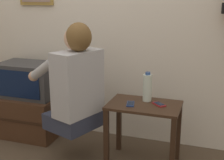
{
  "coord_description": "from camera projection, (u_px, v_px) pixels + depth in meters",
  "views": [
    {
      "loc": [
        1.02,
        -1.76,
        1.43
      ],
      "look_at": [
        0.21,
        0.59,
        0.74
      ],
      "focal_mm": 50.0,
      "sensor_mm": 36.0,
      "label": 1
    }
  ],
  "objects": [
    {
      "name": "wall_back",
      "position": [
        110.0,
        11.0,
        3.0
      ],
      "size": [
        6.8,
        0.05,
        2.55
      ],
      "color": "beige",
      "rests_on": "ground_plane"
    },
    {
      "name": "side_table",
      "position": [
        144.0,
        117.0,
        2.62
      ],
      "size": [
        0.6,
        0.39,
        0.55
      ],
      "color": "#382316",
      "rests_on": "ground_plane"
    },
    {
      "name": "person",
      "position": [
        76.0,
        82.0,
        2.6
      ],
      "size": [
        0.61,
        0.57,
        0.91
      ],
      "rotation": [
        0.0,
        0.0,
        1.22
      ],
      "color": "#2D3347",
      "rests_on": "ground_plane"
    },
    {
      "name": "tv_stand",
      "position": [
        32.0,
        115.0,
        3.26
      ],
      "size": [
        0.61,
        0.49,
        0.42
      ],
      "color": "#422819",
      "rests_on": "ground_plane"
    },
    {
      "name": "television",
      "position": [
        29.0,
        80.0,
        3.17
      ],
      "size": [
        0.58,
        0.38,
        0.34
      ],
      "color": "#38383A",
      "rests_on": "tv_stand"
    },
    {
      "name": "cell_phone_held",
      "position": [
        130.0,
        104.0,
        2.58
      ],
      "size": [
        0.08,
        0.13,
        0.01
      ],
      "rotation": [
        0.0,
        0.0,
        0.21
      ],
      "color": "navy",
      "rests_on": "side_table"
    },
    {
      "name": "cell_phone_spare",
      "position": [
        159.0,
        104.0,
        2.57
      ],
      "size": [
        0.13,
        0.13,
        0.01
      ],
      "rotation": [
        0.0,
        0.0,
        0.8
      ],
      "color": "maroon",
      "rests_on": "side_table"
    },
    {
      "name": "water_bottle",
      "position": [
        147.0,
        87.0,
        2.64
      ],
      "size": [
        0.08,
        0.08,
        0.25
      ],
      "color": "silver",
      "rests_on": "side_table"
    }
  ]
}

